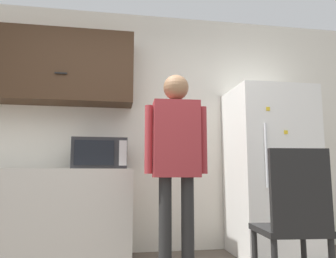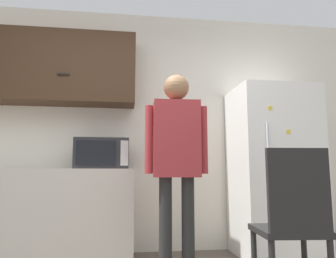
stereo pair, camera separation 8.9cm
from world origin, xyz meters
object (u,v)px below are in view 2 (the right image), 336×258
(microwave, at_px, (102,154))
(chair, at_px, (293,219))
(refrigerator, at_px, (274,170))
(person, at_px, (177,150))

(microwave, relative_size, chair, 0.53)
(refrigerator, bearing_deg, chair, -111.03)
(person, distance_m, chair, 1.12)
(person, height_order, chair, person)
(microwave, height_order, chair, microwave)
(microwave, height_order, refrigerator, refrigerator)
(microwave, xyz_separation_m, refrigerator, (1.79, -0.07, -0.16))
(refrigerator, relative_size, chair, 1.75)
(person, xyz_separation_m, refrigerator, (1.12, 0.49, -0.17))
(chair, bearing_deg, person, -45.34)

